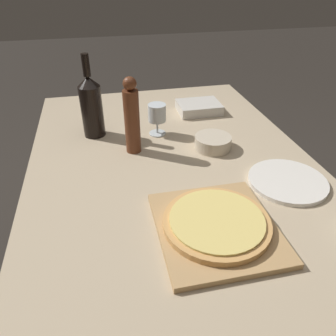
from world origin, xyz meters
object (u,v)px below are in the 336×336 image
object	(u,v)px
wine_bottle	(91,106)
pepper_mill	(132,118)
wine_glass	(157,114)
small_bowl	(213,142)
pizza	(217,222)

from	to	relation	value
wine_bottle	pepper_mill	xyz separation A→B (m)	(0.14, -0.16, 0.01)
wine_glass	pepper_mill	bearing A→B (deg)	-133.94
wine_glass	small_bowl	distance (m)	0.25
pepper_mill	small_bowl	distance (m)	0.32
pizza	small_bowl	bearing A→B (deg)	72.30
pizza	wine_bottle	size ratio (longest dim) A/B	0.88
pizza	wine_glass	xyz separation A→B (m)	(-0.05, 0.58, 0.06)
pepper_mill	wine_bottle	bearing A→B (deg)	130.08
pepper_mill	wine_glass	world-z (taller)	pepper_mill
wine_glass	small_bowl	bearing A→B (deg)	-41.23
pepper_mill	wine_glass	size ratio (longest dim) A/B	2.20
pizza	pepper_mill	size ratio (longest dim) A/B	1.01
pizza	small_bowl	distance (m)	0.44
small_bowl	wine_bottle	bearing A→B (deg)	154.33
wine_glass	small_bowl	xyz separation A→B (m)	(0.18, -0.16, -0.06)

